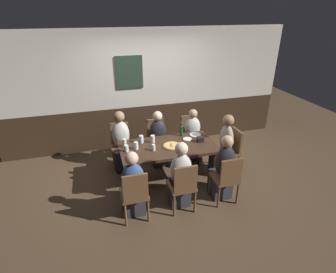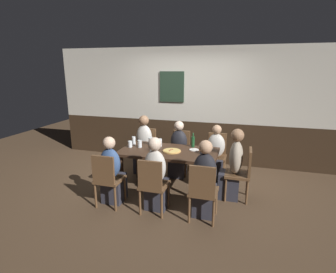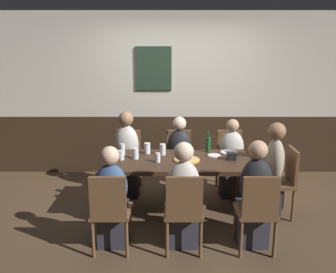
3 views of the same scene
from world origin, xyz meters
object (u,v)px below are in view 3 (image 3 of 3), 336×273
Objects in this scene: tumbler_short at (146,149)px; chair_mid_near at (182,209)px; chair_left_near at (109,209)px; beer_glass_tall at (134,154)px; person_head_east at (268,177)px; plate_white_small at (213,155)px; pint_glass_amber at (156,158)px; tumbler_water at (161,150)px; person_mid_near at (182,202)px; chair_right_far at (228,157)px; person_left_far at (125,160)px; condiment_caddy at (230,156)px; chair_mid_far at (177,157)px; person_right_far at (230,163)px; person_mid_far at (178,162)px; chair_left_far at (126,157)px; plate_white_large at (227,152)px; person_left_near at (111,204)px; person_right_near at (252,202)px; pizza at (185,160)px; pint_glass_stout at (121,150)px; highball_clear at (119,156)px; chair_right_near at (256,209)px; chair_head_east at (281,178)px.

chair_mid_near is at bearing -68.94° from tumbler_short.
chair_left_near is 0.96m from beer_glass_tall.
plate_white_small is (-0.68, 0.15, 0.23)m from person_head_east.
tumbler_water is at bearing 79.60° from pint_glass_amber.
tumbler_short is (-0.43, 0.95, 0.31)m from person_mid_near.
chair_right_far is 6.29× the size of tumbler_short.
person_head_east is (1.85, -0.69, 0.00)m from person_left_far.
chair_right_far is 0.91m from condiment_caddy.
beer_glass_tall is (-0.56, 0.89, 0.30)m from chair_mid_near.
chair_mid_far is 0.73× the size of person_head_east.
person_mid_far is at bearing 179.88° from person_right_far.
plate_white_small is at bearing -31.05° from chair_left_far.
plate_white_large is (1.06, 0.03, -0.06)m from tumbler_short.
chair_left_far is at bearing 90.00° from chair_left_near.
tumbler_water is at bearing -153.39° from person_right_far.
pint_glass_amber is at bearing -100.40° from tumbler_water.
chair_left_far is at bearing 157.49° from plate_white_large.
person_left_near is at bearing 167.67° from chair_mid_near.
chair_left_far is 1.63m from condiment_caddy.
person_right_far is 0.78m from person_head_east.
person_mid_far is at bearing -12.34° from chair_left_far.
person_right_near is at bearing -46.03° from chair_left_far.
chair_mid_near is at bearing -142.27° from person_head_east.
chair_left_far is at bearing 118.03° from tumbler_short.
tumbler_short is (0.32, 0.94, 0.33)m from person_left_near.
chair_right_far is at bearing 65.29° from plate_white_small.
condiment_caddy is (-0.13, -0.86, 0.29)m from chair_right_far.
tumbler_water is at bearing 63.81° from chair_left_near.
pizza is 2.10× the size of pint_glass_stout.
chair_mid_near is 0.76m from person_left_near.
chair_mid_far is at bearing 90.00° from person_mid_near.
chair_mid_near is 6.64× the size of beer_glass_tall.
person_mid_near is at bearing -64.24° from chair_left_far.
person_left_far is at bearing 91.16° from highball_clear.
person_left_near is 1.05m from tumbler_short.
highball_clear is at bearing -168.59° from beer_glass_tall.
plate_white_large is (-0.12, 1.14, 0.25)m from chair_right_near.
chair_right_far is 0.63m from plate_white_large.
chair_head_east is 5.30× the size of plate_white_small.
person_mid_far reaches higher than pizza.
person_mid_near reaches higher than tumbler_water.
chair_left_far reaches higher than plate_white_small.
tumbler_short is at bearing -178.33° from plate_white_large.
beer_glass_tall is at bearing 154.03° from pint_glass_amber.
person_left_far is 10.42× the size of highball_clear.
chair_right_near is 0.16m from person_right_near.
chair_left_far is at bearing 148.95° from plate_white_small.
person_left_far is 1.98m from person_head_east.
pint_glass_amber is at bearing -67.55° from tumbler_short.
person_left_near reaches higher than pint_glass_amber.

